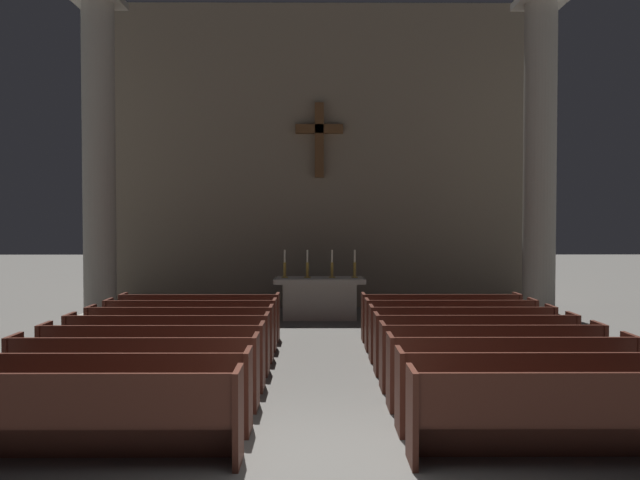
# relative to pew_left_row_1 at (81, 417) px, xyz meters

# --- Properties ---
(ground_plane) EXTENTS (80.00, 80.00, 0.00)m
(ground_plane) POSITION_rel_pew_left_row_1_xyz_m (2.39, 0.04, -0.48)
(ground_plane) COLOR #66635E
(pew_left_row_1) EXTENTS (3.13, 0.50, 0.95)m
(pew_left_row_1) POSITION_rel_pew_left_row_1_xyz_m (0.00, 0.00, 0.00)
(pew_left_row_1) COLOR #4C2319
(pew_left_row_1) RESTS_ON ground
(pew_left_row_2) EXTENTS (3.13, 0.50, 0.95)m
(pew_left_row_2) POSITION_rel_pew_left_row_1_xyz_m (0.00, 0.95, 0.00)
(pew_left_row_2) COLOR #4C2319
(pew_left_row_2) RESTS_ON ground
(pew_left_row_3) EXTENTS (3.13, 0.50, 0.95)m
(pew_left_row_3) POSITION_rel_pew_left_row_1_xyz_m (0.00, 1.91, 0.00)
(pew_left_row_3) COLOR #4C2319
(pew_left_row_3) RESTS_ON ground
(pew_left_row_4) EXTENTS (3.13, 0.50, 0.95)m
(pew_left_row_4) POSITION_rel_pew_left_row_1_xyz_m (0.00, 2.86, 0.00)
(pew_left_row_4) COLOR #4C2319
(pew_left_row_4) RESTS_ON ground
(pew_left_row_5) EXTENTS (3.13, 0.50, 0.95)m
(pew_left_row_5) POSITION_rel_pew_left_row_1_xyz_m (0.00, 3.82, 0.00)
(pew_left_row_5) COLOR #4C2319
(pew_left_row_5) RESTS_ON ground
(pew_left_row_6) EXTENTS (3.13, 0.50, 0.95)m
(pew_left_row_6) POSITION_rel_pew_left_row_1_xyz_m (0.00, 4.77, 0.00)
(pew_left_row_6) COLOR #4C2319
(pew_left_row_6) RESTS_ON ground
(pew_left_row_7) EXTENTS (3.13, 0.50, 0.95)m
(pew_left_row_7) POSITION_rel_pew_left_row_1_xyz_m (0.00, 5.72, 0.00)
(pew_left_row_7) COLOR #4C2319
(pew_left_row_7) RESTS_ON ground
(pew_left_row_8) EXTENTS (3.13, 0.50, 0.95)m
(pew_left_row_8) POSITION_rel_pew_left_row_1_xyz_m (0.00, 6.68, 0.00)
(pew_left_row_8) COLOR #4C2319
(pew_left_row_8) RESTS_ON ground
(pew_right_row_1) EXTENTS (3.13, 0.50, 0.95)m
(pew_right_row_1) POSITION_rel_pew_left_row_1_xyz_m (4.78, 0.00, 0.00)
(pew_right_row_1) COLOR #4C2319
(pew_right_row_1) RESTS_ON ground
(pew_right_row_2) EXTENTS (3.13, 0.50, 0.95)m
(pew_right_row_2) POSITION_rel_pew_left_row_1_xyz_m (4.78, 0.95, 0.00)
(pew_right_row_2) COLOR #4C2319
(pew_right_row_2) RESTS_ON ground
(pew_right_row_3) EXTENTS (3.13, 0.50, 0.95)m
(pew_right_row_3) POSITION_rel_pew_left_row_1_xyz_m (4.78, 1.91, 0.00)
(pew_right_row_3) COLOR #4C2319
(pew_right_row_3) RESTS_ON ground
(pew_right_row_4) EXTENTS (3.13, 0.50, 0.95)m
(pew_right_row_4) POSITION_rel_pew_left_row_1_xyz_m (4.78, 2.86, 0.00)
(pew_right_row_4) COLOR #4C2319
(pew_right_row_4) RESTS_ON ground
(pew_right_row_5) EXTENTS (3.13, 0.50, 0.95)m
(pew_right_row_5) POSITION_rel_pew_left_row_1_xyz_m (4.78, 3.82, 0.00)
(pew_right_row_5) COLOR #4C2319
(pew_right_row_5) RESTS_ON ground
(pew_right_row_6) EXTENTS (3.13, 0.50, 0.95)m
(pew_right_row_6) POSITION_rel_pew_left_row_1_xyz_m (4.78, 4.77, 0.00)
(pew_right_row_6) COLOR #4C2319
(pew_right_row_6) RESTS_ON ground
(pew_right_row_7) EXTENTS (3.13, 0.50, 0.95)m
(pew_right_row_7) POSITION_rel_pew_left_row_1_xyz_m (4.78, 5.72, 0.00)
(pew_right_row_7) COLOR #4C2319
(pew_right_row_7) RESTS_ON ground
(pew_right_row_8) EXTENTS (3.13, 0.50, 0.95)m
(pew_right_row_8) POSITION_rel_pew_left_row_1_xyz_m (4.78, 6.68, 0.00)
(pew_right_row_8) COLOR #4C2319
(pew_right_row_8) RESTS_ON ground
(column_left_second) EXTENTS (1.12, 1.12, 7.55)m
(column_left_second) POSITION_rel_pew_left_row_1_xyz_m (-2.72, 8.94, 3.21)
(column_left_second) COLOR #9E998E
(column_left_second) RESTS_ON ground
(column_right_second) EXTENTS (1.12, 1.12, 7.55)m
(column_right_second) POSITION_rel_pew_left_row_1_xyz_m (7.50, 8.94, 3.21)
(column_right_second) COLOR #9E998E
(column_right_second) RESTS_ON ground
(altar) EXTENTS (2.20, 0.90, 1.01)m
(altar) POSITION_rel_pew_left_row_1_xyz_m (2.39, 9.60, 0.06)
(altar) COLOR #A8A399
(altar) RESTS_ON ground
(candlestick_outer_left) EXTENTS (0.16, 0.16, 0.68)m
(candlestick_outer_left) POSITION_rel_pew_left_row_1_xyz_m (1.54, 9.60, 0.75)
(candlestick_outer_left) COLOR #B79338
(candlestick_outer_left) RESTS_ON altar
(candlestick_inner_left) EXTENTS (0.16, 0.16, 0.68)m
(candlestick_inner_left) POSITION_rel_pew_left_row_1_xyz_m (2.09, 9.60, 0.75)
(candlestick_inner_left) COLOR #B79338
(candlestick_inner_left) RESTS_ON altar
(candlestick_inner_right) EXTENTS (0.16, 0.16, 0.68)m
(candlestick_inner_right) POSITION_rel_pew_left_row_1_xyz_m (2.69, 9.60, 0.75)
(candlestick_inner_right) COLOR #B79338
(candlestick_inner_right) RESTS_ON altar
(candlestick_outer_right) EXTENTS (0.16, 0.16, 0.68)m
(candlestick_outer_right) POSITION_rel_pew_left_row_1_xyz_m (3.24, 9.60, 0.75)
(candlestick_outer_right) COLOR #B79338
(candlestick_outer_right) RESTS_ON altar
(apse_with_cross) EXTENTS (11.41, 0.49, 8.34)m
(apse_with_cross) POSITION_rel_pew_left_row_1_xyz_m (2.39, 11.91, 3.70)
(apse_with_cross) COLOR gray
(apse_with_cross) RESTS_ON ground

